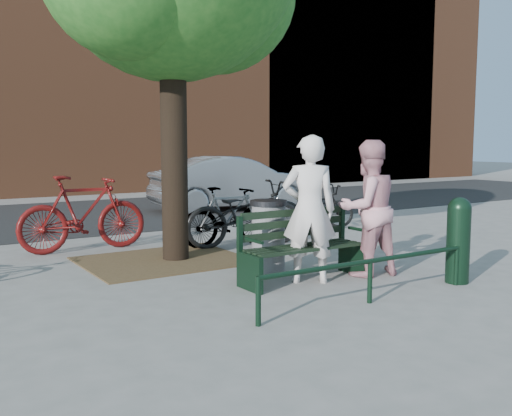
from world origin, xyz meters
TOP-DOWN VIEW (x-y plane):
  - ground at (0.00, 0.00)m, footprint 90.00×90.00m
  - dirt_pit at (-1.00, 2.20)m, footprint 2.40×2.00m
  - road at (0.00, 8.50)m, footprint 40.00×7.00m
  - townhouse_row at (0.17, 16.00)m, footprint 45.00×4.00m
  - park_bench at (-0.00, 0.08)m, footprint 1.74×0.54m
  - guard_railing at (0.00, -1.20)m, footprint 3.06×0.06m
  - person_left at (0.03, -0.05)m, footprint 0.83×0.75m
  - person_right at (0.93, -0.18)m, footprint 0.98×0.81m
  - bollard at (1.62, -1.12)m, footprint 0.30×0.30m
  - litter_bin at (-0.16, 0.60)m, footprint 0.50×0.50m
  - bicycle_b at (-1.79, 3.67)m, footprint 2.12×0.64m
  - bicycle_c at (0.72, 2.60)m, footprint 2.26×1.07m
  - bicycle_d at (0.47, 2.77)m, footprint 1.77×0.61m
  - bicycle_e at (2.99, 3.55)m, footprint 1.88×1.20m
  - parked_car at (3.34, 7.40)m, footprint 4.57×2.12m

SIDE VIEW (x-z plane):
  - ground at x=0.00m, z-range 0.00..0.00m
  - road at x=0.00m, z-range 0.00..0.01m
  - dirt_pit at x=-1.00m, z-range 0.00..0.02m
  - guard_railing at x=0.00m, z-range 0.15..0.66m
  - bicycle_e at x=2.99m, z-range 0.00..0.93m
  - park_bench at x=0.00m, z-range -0.01..0.97m
  - litter_bin at x=-0.16m, z-range 0.01..1.03m
  - bicycle_d at x=0.47m, z-range 0.00..1.05m
  - bicycle_c at x=0.72m, z-range 0.00..1.14m
  - bollard at x=1.62m, z-range 0.04..1.15m
  - bicycle_b at x=-1.79m, z-range 0.00..1.27m
  - parked_car at x=3.34m, z-range 0.00..1.45m
  - person_right at x=0.93m, z-range 0.00..1.84m
  - person_left at x=0.03m, z-range 0.00..1.90m
  - townhouse_row at x=0.17m, z-range -0.75..13.25m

